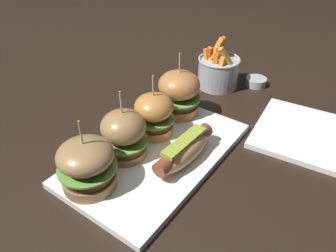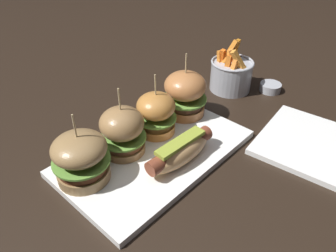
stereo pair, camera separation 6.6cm
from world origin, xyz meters
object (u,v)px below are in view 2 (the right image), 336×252
(platter_main, at_px, (155,153))
(slider_far_right, at_px, (185,93))
(hot_dog, at_px, (180,151))
(slider_center_left, at_px, (122,130))
(fries_bucket, at_px, (231,74))
(side_plate, at_px, (313,145))
(slider_far_left, at_px, (81,158))
(slider_center_right, at_px, (156,113))
(sauce_ramekin, at_px, (270,87))

(platter_main, bearing_deg, slider_far_right, 17.64)
(hot_dog, xyz_separation_m, slider_center_left, (-0.05, 0.11, 0.02))
(hot_dog, distance_m, slider_center_left, 0.12)
(fries_bucket, bearing_deg, side_plate, -108.41)
(side_plate, bearing_deg, platter_main, 137.39)
(slider_far_left, height_order, slider_center_right, slider_far_left)
(slider_center_left, relative_size, fries_bucket, 1.05)
(slider_center_left, height_order, sauce_ramekin, slider_center_left)
(slider_far_left, distance_m, slider_center_left, 0.10)
(platter_main, height_order, slider_far_right, slider_far_right)
(slider_far_left, relative_size, slider_far_right, 0.93)
(slider_far_left, height_order, side_plate, slider_far_left)
(slider_far_right, bearing_deg, slider_center_left, -179.79)
(platter_main, distance_m, slider_center_right, 0.08)
(slider_far_right, xyz_separation_m, side_plate, (0.10, -0.27, -0.06))
(slider_center_right, height_order, slider_far_right, slider_far_right)
(sauce_ramekin, bearing_deg, hot_dog, -177.21)
(slider_center_right, xyz_separation_m, slider_far_right, (0.10, 0.00, 0.01))
(hot_dog, height_order, sauce_ramekin, hot_dog)
(hot_dog, xyz_separation_m, fries_bucket, (0.33, 0.11, 0.00))
(hot_dog, distance_m, slider_far_right, 0.18)
(sauce_ramekin, bearing_deg, slider_far_right, 161.23)
(hot_dog, relative_size, sauce_ramekin, 2.81)
(fries_bucket, bearing_deg, sauce_ramekin, -53.54)
(hot_dog, bearing_deg, sauce_ramekin, 2.79)
(sauce_ramekin, xyz_separation_m, side_plate, (-0.16, -0.19, -0.01))
(slider_far_right, bearing_deg, side_plate, -69.74)
(slider_far_left, height_order, sauce_ramekin, slider_far_left)
(platter_main, height_order, side_plate, platter_main)
(sauce_ramekin, relative_size, side_plate, 0.27)
(hot_dog, distance_m, sauce_ramekin, 0.40)
(sauce_ramekin, bearing_deg, slider_center_right, 166.60)
(hot_dog, distance_m, slider_far_left, 0.18)
(slider_far_left, bearing_deg, slider_far_right, 1.17)
(slider_center_right, distance_m, fries_bucket, 0.29)
(hot_dog, height_order, slider_far_left, slider_far_left)
(slider_far_left, distance_m, slider_far_right, 0.29)
(hot_dog, bearing_deg, slider_far_right, 37.70)
(platter_main, height_order, fries_bucket, fries_bucket)
(hot_dog, height_order, fries_bucket, fries_bucket)
(fries_bucket, xyz_separation_m, sauce_ramekin, (0.06, -0.09, -0.03))
(sauce_ramekin, height_order, side_plate, sauce_ramekin)
(slider_center_left, relative_size, slider_center_right, 1.04)
(slider_far_right, bearing_deg, fries_bucket, 0.15)
(slider_far_left, xyz_separation_m, fries_bucket, (0.48, 0.01, -0.02))
(hot_dog, xyz_separation_m, sauce_ramekin, (0.40, 0.02, -0.03))
(platter_main, relative_size, slider_far_right, 2.58)
(sauce_ramekin, bearing_deg, side_plate, -129.99)
(platter_main, height_order, sauce_ramekin, sauce_ramekin)
(platter_main, xyz_separation_m, hot_dog, (0.01, -0.06, 0.03))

